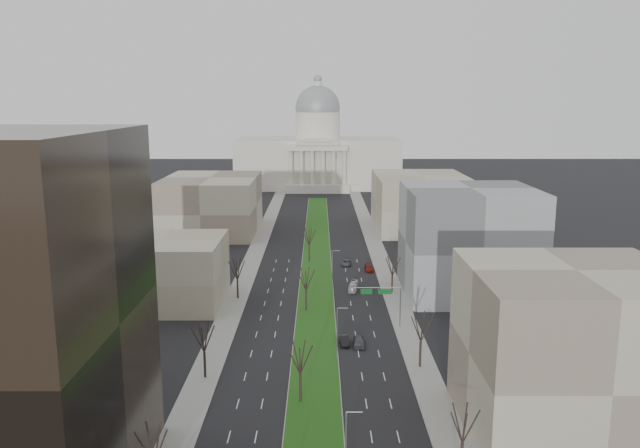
{
  "coord_description": "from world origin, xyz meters",
  "views": [
    {
      "loc": [
        0.73,
        -43.32,
        42.89
      ],
      "look_at": [
        0.92,
        108.06,
        12.73
      ],
      "focal_mm": 35.0,
      "sensor_mm": 36.0,
      "label": 1
    }
  ],
  "objects_px": {
    "car_grey_far": "(346,263)",
    "car_red": "(369,268)",
    "car_black": "(344,340)",
    "car_grey_near": "(359,341)",
    "box_van": "(354,286)"
  },
  "relations": [
    {
      "from": "car_grey_far",
      "to": "car_grey_near",
      "type": "bearing_deg",
      "value": -85.45
    },
    {
      "from": "car_black",
      "to": "box_van",
      "type": "relative_size",
      "value": 0.66
    },
    {
      "from": "car_red",
      "to": "box_van",
      "type": "relative_size",
      "value": 0.73
    },
    {
      "from": "car_black",
      "to": "car_grey_far",
      "type": "xyz_separation_m",
      "value": [
        2.73,
        54.35,
        -0.06
      ]
    },
    {
      "from": "car_black",
      "to": "car_red",
      "type": "distance_m",
      "value": 49.58
    },
    {
      "from": "car_black",
      "to": "car_red",
      "type": "height_order",
      "value": "car_black"
    },
    {
      "from": "car_black",
      "to": "box_van",
      "type": "bearing_deg",
      "value": 79.88
    },
    {
      "from": "car_grey_far",
      "to": "car_red",
      "type": "bearing_deg",
      "value": -40.13
    },
    {
      "from": "car_grey_near",
      "to": "car_grey_far",
      "type": "xyz_separation_m",
      "value": [
        0.16,
        55.0,
        -0.15
      ]
    },
    {
      "from": "car_black",
      "to": "box_van",
      "type": "distance_m",
      "value": 32.58
    },
    {
      "from": "car_grey_near",
      "to": "car_grey_far",
      "type": "height_order",
      "value": "car_grey_near"
    },
    {
      "from": "car_red",
      "to": "car_grey_far",
      "type": "distance_m",
      "value": 7.73
    },
    {
      "from": "car_grey_near",
      "to": "car_red",
      "type": "bearing_deg",
      "value": 83.42
    },
    {
      "from": "car_grey_near",
      "to": "car_black",
      "type": "xyz_separation_m",
      "value": [
        -2.57,
        0.65,
        -0.09
      ]
    },
    {
      "from": "car_grey_near",
      "to": "car_red",
      "type": "height_order",
      "value": "car_grey_near"
    }
  ]
}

